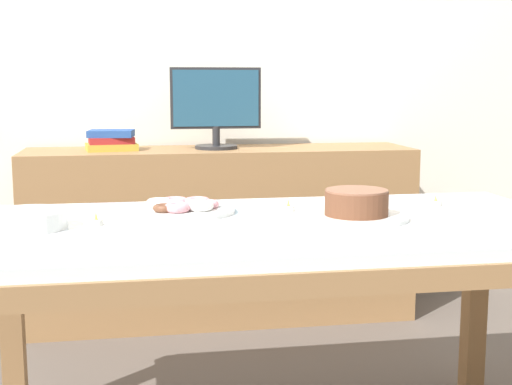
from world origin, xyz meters
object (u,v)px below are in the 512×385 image
object	(u,v)px
tealight_near_cakes	(96,222)
tealight_centre	(337,197)
computer_monitor	(216,108)
pastry_platter	(184,208)
book_stack	(111,141)
cake_chocolate_round	(356,207)
plate_stack	(28,220)
tealight_right_edge	(288,208)
tealight_left_edge	(436,203)

from	to	relation	value
tealight_near_cakes	tealight_centre	world-z (taller)	same
computer_monitor	pastry_platter	distance (m)	1.24
book_stack	cake_chocolate_round	xyz separation A→B (m)	(0.73, -1.37, -0.09)
cake_chocolate_round	tealight_near_cakes	world-z (taller)	cake_chocolate_round
book_stack	tealight_centre	world-z (taller)	book_stack
computer_monitor	plate_stack	bearing A→B (deg)	-116.37
tealight_right_edge	tealight_near_cakes	bearing A→B (deg)	-167.88
tealight_right_edge	tealight_near_cakes	size ratio (longest dim) A/B	1.00
tealight_left_edge	tealight_near_cakes	distance (m)	1.07
tealight_right_edge	tealight_near_cakes	world-z (taller)	same
tealight_right_edge	book_stack	bearing A→B (deg)	114.95
book_stack	tealight_left_edge	bearing A→B (deg)	-48.86
book_stack	plate_stack	world-z (taller)	book_stack
tealight_left_edge	tealight_right_edge	distance (m)	0.49
cake_chocolate_round	tealight_right_edge	size ratio (longest dim) A/B	7.63
pastry_platter	plate_stack	bearing A→B (deg)	-158.92
book_stack	pastry_platter	size ratio (longest dim) A/B	0.79
computer_monitor	tealight_right_edge	bearing A→B (deg)	-86.14
book_stack	cake_chocolate_round	distance (m)	1.56
cake_chocolate_round	pastry_platter	bearing A→B (deg)	159.69
tealight_right_edge	tealight_centre	bearing A→B (deg)	39.87
tealight_left_edge	pastry_platter	bearing A→B (deg)	178.89
computer_monitor	pastry_platter	world-z (taller)	computer_monitor
cake_chocolate_round	tealight_left_edge	xyz separation A→B (m)	(0.32, 0.16, -0.03)
plate_stack	pastry_platter	bearing A→B (deg)	21.08
plate_stack	tealight_centre	distance (m)	1.01
plate_stack	tealight_right_edge	xyz separation A→B (m)	(0.75, 0.14, -0.01)
tealight_centre	tealight_left_edge	bearing A→B (deg)	-29.25
tealight_left_edge	tealight_near_cakes	world-z (taller)	same
tealight_left_edge	book_stack	bearing A→B (deg)	131.14
computer_monitor	tealight_left_edge	distance (m)	1.36
book_stack	tealight_near_cakes	world-z (taller)	book_stack
plate_stack	tealight_near_cakes	xyz separation A→B (m)	(0.18, 0.02, -0.01)
plate_stack	tealight_centre	size ratio (longest dim) A/B	5.25
computer_monitor	tealight_left_edge	size ratio (longest dim) A/B	10.60
tealight_near_cakes	computer_monitor	bearing A→B (deg)	69.80
computer_monitor	tealight_left_edge	world-z (taller)	computer_monitor
computer_monitor	pastry_platter	bearing A→B (deg)	-101.35
book_stack	plate_stack	bearing A→B (deg)	-97.89
tealight_near_cakes	tealight_centre	xyz separation A→B (m)	(0.78, 0.29, 0.00)
tealight_left_edge	tealight_right_edge	world-z (taller)	same
cake_chocolate_round	tealight_centre	distance (m)	0.33
cake_chocolate_round	tealight_right_edge	xyz separation A→B (m)	(-0.17, 0.15, -0.03)
tealight_centre	cake_chocolate_round	bearing A→B (deg)	-96.36
pastry_platter	tealight_centre	world-z (taller)	pastry_platter
plate_stack	tealight_near_cakes	bearing A→B (deg)	5.38
tealight_right_edge	plate_stack	bearing A→B (deg)	-169.47
tealight_left_edge	tealight_right_edge	bearing A→B (deg)	-178.67
tealight_near_cakes	book_stack	bearing A→B (deg)	89.64
tealight_right_edge	tealight_near_cakes	distance (m)	0.59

